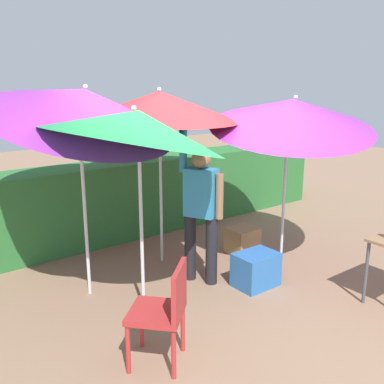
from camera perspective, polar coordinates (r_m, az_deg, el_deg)
name	(u,v)px	position (r m, az deg, el deg)	size (l,w,h in m)	color
ground_plane	(208,289)	(5.14, 2.06, -12.63)	(24.00, 24.00, 0.00)	#937056
hedge_row	(116,200)	(6.69, -9.97, -1.05)	(8.00, 0.70, 1.16)	#2D7033
umbrella_rainbow	(82,106)	(4.67, -14.27, 10.98)	(2.09, 2.03, 2.65)	silver
umbrella_orange	(292,113)	(5.39, 13.02, 10.07)	(2.06, 2.02, 2.44)	silver
umbrella_yellow	(136,127)	(4.23, -7.36, 8.53)	(1.84, 1.81, 2.27)	silver
umbrella_navy	(159,106)	(5.43, -4.32, 11.25)	(2.04, 2.04, 2.27)	silver
person_vendor	(201,206)	(5.00, 1.18, -1.89)	(0.36, 0.53, 1.88)	black
chair_plastic	(164,308)	(3.72, -3.68, -15.06)	(0.62, 0.62, 0.89)	#B72D2D
cooler_box	(256,270)	(5.19, 8.41, -10.08)	(0.49, 0.37, 0.40)	#2D6BB7
crate_cardboard	(243,240)	(6.10, 6.68, -6.37)	(0.39, 0.35, 0.37)	#9E7A4C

